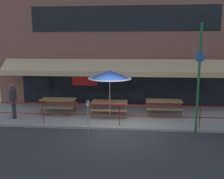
{
  "coord_description": "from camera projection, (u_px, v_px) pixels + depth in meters",
  "views": [
    {
      "loc": [
        0.6,
        -10.29,
        3.64
      ],
      "look_at": [
        -0.44,
        1.6,
        1.5
      ],
      "focal_mm": 40.0,
      "sensor_mm": 36.0,
      "label": 1
    }
  ],
  "objects": [
    {
      "name": "street_sign_pole",
      "position": [
        199.0,
        80.0,
        9.67
      ],
      "size": [
        0.28,
        0.09,
        4.46
      ],
      "color": "#1E6033",
      "rests_on": "ground"
    },
    {
      "name": "parking_meter_near",
      "position": [
        88.0,
        107.0,
        10.19
      ],
      "size": [
        0.15,
        0.16,
        1.42
      ],
      "color": "gray",
      "rests_on": "ground"
    },
    {
      "name": "patio_railing",
      "position": [
        119.0,
        111.0,
        10.93
      ],
      "size": [
        13.84,
        0.04,
        0.97
      ],
      "color": "maroon",
      "rests_on": "patio_deck"
    },
    {
      "name": "pedestrian_walking",
      "position": [
        13.0,
        99.0,
        12.08
      ],
      "size": [
        0.32,
        0.61,
        1.71
      ],
      "color": "#333338",
      "rests_on": "patio_deck"
    },
    {
      "name": "patio_deck",
      "position": [
        121.0,
        116.0,
        12.73
      ],
      "size": [
        15.0,
        4.0,
        0.1
      ],
      "primitive_type": "cube",
      "color": "gray",
      "rests_on": "ground"
    },
    {
      "name": "ground_plane",
      "position": [
        119.0,
        130.0,
        10.78
      ],
      "size": [
        120.0,
        120.0,
        0.0
      ],
      "primitive_type": "plane",
      "color": "#2D2D30"
    },
    {
      "name": "picnic_table_left",
      "position": [
        58.0,
        102.0,
        12.99
      ],
      "size": [
        1.8,
        1.42,
        0.76
      ],
      "color": "brown",
      "rests_on": "patio_deck"
    },
    {
      "name": "restaurant_building",
      "position": [
        124.0,
        46.0,
        14.29
      ],
      "size": [
        15.0,
        1.6,
        7.25
      ],
      "color": "brown",
      "rests_on": "ground"
    },
    {
      "name": "patio_umbrella_centre",
      "position": [
        110.0,
        75.0,
        12.29
      ],
      "size": [
        2.14,
        2.14,
        2.38
      ],
      "color": "#B7B2A8",
      "rests_on": "patio_deck"
    },
    {
      "name": "picnic_table_centre",
      "position": [
        110.0,
        104.0,
        12.48
      ],
      "size": [
        1.8,
        1.42,
        0.76
      ],
      "color": "brown",
      "rests_on": "patio_deck"
    },
    {
      "name": "picnic_table_right",
      "position": [
        164.0,
        103.0,
        12.68
      ],
      "size": [
        1.8,
        1.42,
        0.76
      ],
      "color": "brown",
      "rests_on": "patio_deck"
    }
  ]
}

